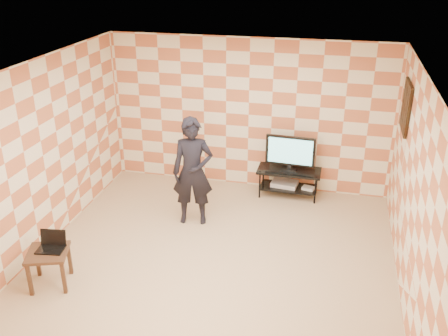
{
  "coord_description": "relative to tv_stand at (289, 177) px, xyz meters",
  "views": [
    {
      "loc": [
        1.49,
        -5.77,
        4.08
      ],
      "look_at": [
        0.0,
        0.6,
        1.15
      ],
      "focal_mm": 40.0,
      "sensor_mm": 36.0,
      "label": 1
    }
  ],
  "objects": [
    {
      "name": "wall_right",
      "position": [
        1.71,
        -2.2,
        0.98
      ],
      "size": [
        0.02,
        5.0,
        2.7
      ],
      "primitive_type": "cube",
      "color": "beige",
      "rests_on": "ground"
    },
    {
      "name": "person",
      "position": [
        -1.38,
        -1.24,
        0.5
      ],
      "size": [
        0.7,
        0.53,
        1.74
      ],
      "primitive_type": "imported",
      "rotation": [
        0.0,
        0.0,
        0.2
      ],
      "color": "black",
      "rests_on": "floor"
    },
    {
      "name": "dvd_player",
      "position": [
        -0.07,
        0.03,
        -0.16
      ],
      "size": [
        0.48,
        0.37,
        0.07
      ],
      "primitive_type": "cube",
      "rotation": [
        0.0,
        0.0,
        -0.12
      ],
      "color": "#BDBDBF",
      "rests_on": "tv_stand"
    },
    {
      "name": "ceiling",
      "position": [
        -0.79,
        -2.2,
        2.33
      ],
      "size": [
        5.0,
        5.0,
        0.02
      ],
      "primitive_type": "cube",
      "color": "white",
      "rests_on": "wall_back"
    },
    {
      "name": "floor",
      "position": [
        -0.79,
        -2.2,
        -0.37
      ],
      "size": [
        5.0,
        5.0,
        0.0
      ],
      "primitive_type": "plane",
      "color": "tan",
      "rests_on": "ground"
    },
    {
      "name": "wall_art",
      "position": [
        1.68,
        -0.65,
        1.58
      ],
      "size": [
        0.04,
        0.72,
        0.72
      ],
      "color": "black",
      "rests_on": "wall_right"
    },
    {
      "name": "tv_stand",
      "position": [
        0.0,
        0.0,
        0.0
      ],
      "size": [
        1.09,
        0.49,
        0.5
      ],
      "color": "black",
      "rests_on": "floor"
    },
    {
      "name": "wall_front",
      "position": [
        -0.79,
        -4.7,
        0.98
      ],
      "size": [
        5.0,
        0.02,
        2.7
      ],
      "primitive_type": "cube",
      "color": "beige",
      "rests_on": "ground"
    },
    {
      "name": "wall_back",
      "position": [
        -0.79,
        0.3,
        0.98
      ],
      "size": [
        5.0,
        0.02,
        2.7
      ],
      "primitive_type": "cube",
      "color": "beige",
      "rests_on": "ground"
    },
    {
      "name": "wall_left",
      "position": [
        -3.29,
        -2.2,
        0.98
      ],
      "size": [
        0.02,
        5.0,
        2.7
      ],
      "primitive_type": "cube",
      "color": "beige",
      "rests_on": "ground"
    },
    {
      "name": "game_console",
      "position": [
        0.35,
        -0.03,
        -0.17
      ],
      "size": [
        0.23,
        0.19,
        0.05
      ],
      "primitive_type": "cube",
      "rotation": [
        0.0,
        0.0,
        -0.24
      ],
      "color": "silver",
      "rests_on": "tv_stand"
    },
    {
      "name": "laptop",
      "position": [
        -2.71,
        -3.16,
        0.18
      ],
      "size": [
        0.37,
        0.31,
        0.23
      ],
      "color": "black",
      "rests_on": "side_table"
    },
    {
      "name": "tv",
      "position": [
        0.0,
        -0.0,
        0.48
      ],
      "size": [
        0.85,
        0.18,
        0.62
      ],
      "color": "black",
      "rests_on": "tv_stand"
    },
    {
      "name": "side_table",
      "position": [
        -2.73,
        -3.25,
        0.04
      ],
      "size": [
        0.64,
        0.64,
        0.5
      ],
      "color": "#3D2919",
      "rests_on": "floor"
    }
  ]
}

